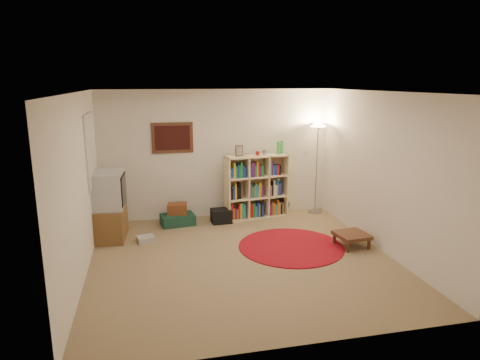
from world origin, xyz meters
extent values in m
cube|color=#8B7351|center=(0.00, 0.00, -0.01)|extent=(4.50, 4.50, 0.02)
cube|color=white|center=(0.00, 0.00, 2.51)|extent=(4.50, 4.50, 0.02)
cube|color=white|center=(0.00, 2.26, 1.25)|extent=(4.50, 0.02, 2.50)
cube|color=white|center=(0.00, -2.26, 1.25)|extent=(4.50, 0.02, 2.50)
cube|color=white|center=(-2.26, 0.00, 1.25)|extent=(0.02, 4.50, 2.50)
cube|color=white|center=(2.26, 0.00, 1.25)|extent=(0.02, 4.50, 2.50)
cube|color=#452618|center=(-0.85, 2.23, 1.60)|extent=(0.78, 0.04, 0.58)
cube|color=#46110E|center=(-0.85, 2.21, 1.60)|extent=(0.66, 0.01, 0.46)
cube|color=white|center=(-2.23, 1.30, 1.55)|extent=(0.03, 1.00, 1.20)
cube|color=beige|center=(1.85, 2.24, 1.20)|extent=(0.08, 0.01, 0.12)
cube|color=#FFE3AA|center=(0.73, 1.97, 0.01)|extent=(1.28, 0.52, 0.03)
cube|color=#FFE3AA|center=(0.73, 1.97, 1.23)|extent=(1.28, 0.52, 0.03)
cube|color=#FFE3AA|center=(0.13, 1.89, 0.62)|extent=(0.07, 0.36, 1.25)
cube|color=#FFE3AA|center=(1.34, 2.05, 0.62)|extent=(0.07, 0.36, 1.25)
cube|color=#FFE3AA|center=(0.71, 2.13, 0.62)|extent=(1.24, 0.18, 1.25)
cube|color=#FFE3AA|center=(0.53, 1.94, 0.62)|extent=(0.07, 0.34, 1.19)
cube|color=#FFE3AA|center=(0.94, 1.99, 0.62)|extent=(0.07, 0.34, 1.19)
cube|color=#FFE3AA|center=(0.73, 1.97, 0.42)|extent=(1.23, 0.49, 0.03)
cube|color=#FFE3AA|center=(0.73, 1.97, 0.83)|extent=(1.23, 0.49, 0.03)
cube|color=yellow|center=(0.17, 1.85, 0.17)|extent=(0.06, 0.15, 0.27)
cube|color=red|center=(0.21, 1.86, 0.19)|extent=(0.05, 0.15, 0.32)
cube|color=orange|center=(0.24, 1.87, 0.14)|extent=(0.05, 0.15, 0.22)
cube|color=#511A6B|center=(0.28, 1.87, 0.14)|extent=(0.05, 0.15, 0.22)
cube|color=orange|center=(0.32, 1.87, 0.13)|extent=(0.05, 0.15, 0.20)
cube|color=red|center=(0.35, 1.88, 0.16)|extent=(0.05, 0.14, 0.26)
cube|color=yellow|center=(0.38, 1.88, 0.19)|extent=(0.05, 0.15, 0.31)
cube|color=teal|center=(0.42, 1.89, 0.19)|extent=(0.06, 0.15, 0.32)
cube|color=teal|center=(0.46, 1.89, 0.18)|extent=(0.06, 0.15, 0.29)
cube|color=#511A6B|center=(0.17, 1.85, 0.53)|extent=(0.06, 0.15, 0.20)
cube|color=black|center=(0.21, 1.86, 0.54)|extent=(0.05, 0.15, 0.22)
cube|color=#1A35A1|center=(0.24, 1.87, 0.56)|extent=(0.05, 0.15, 0.26)
cube|color=yellow|center=(0.28, 1.87, 0.58)|extent=(0.05, 0.15, 0.30)
cube|color=black|center=(0.32, 1.88, 0.55)|extent=(0.06, 0.15, 0.23)
cube|color=black|center=(0.36, 1.88, 0.59)|extent=(0.06, 0.15, 0.31)
cube|color=#1A8636|center=(0.17, 1.85, 0.96)|extent=(0.06, 0.15, 0.25)
cube|color=#1A35A1|center=(0.21, 1.86, 0.94)|extent=(0.06, 0.15, 0.20)
cube|color=yellow|center=(0.26, 1.87, 0.99)|extent=(0.06, 0.15, 0.31)
cube|color=#1A8636|center=(0.30, 1.87, 0.95)|extent=(0.06, 0.15, 0.24)
cube|color=#1A35A1|center=(0.33, 1.88, 0.98)|extent=(0.04, 0.14, 0.28)
cube|color=#1A8636|center=(0.36, 1.88, 0.96)|extent=(0.04, 0.14, 0.26)
cube|color=#1A8636|center=(0.40, 1.89, 0.99)|extent=(0.06, 0.15, 0.30)
cube|color=#1A35A1|center=(0.43, 1.89, 0.96)|extent=(0.04, 0.14, 0.25)
cube|color=#1A35A1|center=(0.47, 1.89, 0.94)|extent=(0.06, 0.15, 0.21)
cube|color=red|center=(0.58, 1.91, 0.18)|extent=(0.05, 0.15, 0.30)
cube|color=red|center=(0.62, 1.91, 0.17)|extent=(0.05, 0.15, 0.28)
cube|color=#1A8636|center=(0.66, 1.92, 0.17)|extent=(0.06, 0.15, 0.28)
cube|color=teal|center=(0.70, 1.93, 0.14)|extent=(0.05, 0.15, 0.22)
cube|color=#1A35A1|center=(0.74, 1.93, 0.18)|extent=(0.06, 0.15, 0.29)
cube|color=#947950|center=(0.77, 1.94, 0.16)|extent=(0.04, 0.14, 0.26)
cube|color=black|center=(0.80, 1.94, 0.17)|extent=(0.05, 0.15, 0.29)
cube|color=#1A35A1|center=(0.84, 1.94, 0.15)|extent=(0.06, 0.15, 0.24)
cube|color=#511A6B|center=(0.57, 1.91, 0.54)|extent=(0.04, 0.14, 0.21)
cube|color=teal|center=(0.60, 1.91, 0.56)|extent=(0.05, 0.15, 0.26)
cube|color=#1A8636|center=(0.64, 1.92, 0.53)|extent=(0.05, 0.15, 0.20)
cube|color=#947950|center=(0.67, 1.92, 0.55)|extent=(0.04, 0.14, 0.24)
cube|color=teal|center=(0.69, 1.92, 0.56)|extent=(0.04, 0.14, 0.26)
cube|color=teal|center=(0.73, 1.93, 0.54)|extent=(0.06, 0.15, 0.21)
cube|color=yellow|center=(0.77, 1.93, 0.57)|extent=(0.04, 0.14, 0.28)
cube|color=orange|center=(0.80, 1.94, 0.57)|extent=(0.05, 0.15, 0.28)
cube|color=#511A6B|center=(0.83, 1.94, 0.55)|extent=(0.04, 0.14, 0.23)
cube|color=teal|center=(0.57, 1.91, 0.94)|extent=(0.04, 0.14, 0.21)
cube|color=#511A6B|center=(0.60, 1.91, 0.98)|extent=(0.06, 0.15, 0.30)
cube|color=#511A6B|center=(0.65, 1.92, 0.98)|extent=(0.06, 0.15, 0.28)
cube|color=#1A8636|center=(0.69, 1.92, 0.95)|extent=(0.05, 0.15, 0.23)
cube|color=yellow|center=(0.72, 1.93, 0.99)|extent=(0.04, 0.14, 0.30)
cube|color=red|center=(0.75, 1.93, 0.97)|extent=(0.05, 0.14, 0.27)
cube|color=#511A6B|center=(0.78, 1.94, 0.94)|extent=(0.05, 0.15, 0.21)
cube|color=#1A8636|center=(0.82, 1.94, 0.95)|extent=(0.06, 0.15, 0.23)
cube|color=#511A6B|center=(0.99, 1.96, 0.18)|extent=(0.05, 0.15, 0.30)
cube|color=red|center=(1.02, 1.97, 0.15)|extent=(0.05, 0.15, 0.24)
cube|color=#947950|center=(1.05, 1.97, 0.17)|extent=(0.04, 0.14, 0.27)
cube|color=orange|center=(1.09, 1.98, 0.15)|extent=(0.06, 0.15, 0.24)
cube|color=teal|center=(1.13, 1.98, 0.14)|extent=(0.06, 0.15, 0.21)
cube|color=orange|center=(1.17, 1.99, 0.18)|extent=(0.05, 0.15, 0.29)
cube|color=#947950|center=(1.21, 1.99, 0.16)|extent=(0.05, 0.15, 0.25)
cube|color=black|center=(1.24, 2.00, 0.13)|extent=(0.05, 0.15, 0.20)
cube|color=#947950|center=(1.28, 2.00, 0.15)|extent=(0.05, 0.14, 0.23)
cube|color=#511A6B|center=(0.98, 1.96, 0.54)|extent=(0.04, 0.14, 0.20)
cube|color=#947950|center=(1.01, 1.97, 0.54)|extent=(0.04, 0.14, 0.21)
cube|color=black|center=(1.04, 1.97, 0.58)|extent=(0.05, 0.15, 0.29)
cube|color=white|center=(1.08, 1.98, 0.59)|extent=(0.05, 0.15, 0.31)
cube|color=white|center=(1.12, 1.98, 0.53)|extent=(0.06, 0.15, 0.20)
cube|color=teal|center=(1.15, 1.99, 0.59)|extent=(0.05, 0.14, 0.32)
cube|color=#511A6B|center=(1.19, 1.99, 0.55)|extent=(0.05, 0.15, 0.23)
cube|color=#1A35A1|center=(1.22, 1.99, 0.57)|extent=(0.05, 0.14, 0.26)
cube|color=teal|center=(0.99, 1.96, 0.99)|extent=(0.06, 0.15, 0.31)
cube|color=#511A6B|center=(1.03, 1.97, 0.98)|extent=(0.04, 0.14, 0.28)
cube|color=teal|center=(1.06, 1.97, 0.93)|extent=(0.04, 0.14, 0.20)
cube|color=#1A35A1|center=(1.09, 1.98, 0.94)|extent=(0.04, 0.14, 0.22)
cube|color=#1A35A1|center=(1.11, 1.98, 0.94)|extent=(0.04, 0.14, 0.21)
cube|color=red|center=(1.15, 1.99, 0.94)|extent=(0.06, 0.15, 0.21)
cube|color=black|center=(1.19, 1.99, 0.94)|extent=(0.05, 0.15, 0.21)
cube|color=#452618|center=(0.38, 1.94, 1.35)|extent=(0.15, 0.04, 0.21)
cube|color=#A19486|center=(0.38, 1.92, 1.35)|extent=(0.12, 0.02, 0.17)
cylinder|color=#AF1510|center=(0.75, 1.97, 1.29)|extent=(0.08, 0.08, 0.08)
cylinder|color=#AEAFB2|center=(0.89, 1.99, 1.30)|extent=(0.07, 0.07, 0.10)
cylinder|color=#47B956|center=(1.18, 1.99, 1.37)|extent=(0.08, 0.08, 0.25)
cylinder|color=#47B956|center=(1.26, 2.06, 1.37)|extent=(0.08, 0.08, 0.25)
cylinder|color=#AEAFB2|center=(1.99, 2.00, 0.01)|extent=(0.30, 0.30, 0.03)
cylinder|color=#AEAFB2|center=(1.99, 2.00, 0.89)|extent=(0.03, 0.03, 1.71)
cone|color=#AEAFB2|center=(1.99, 2.00, 1.77)|extent=(0.36, 0.36, 0.14)
cylinder|color=#FFD88C|center=(1.99, 2.00, 1.78)|extent=(0.29, 0.29, 0.02)
cylinder|color=black|center=(1.30, 2.07, 0.01)|extent=(0.17, 0.17, 0.03)
cylinder|color=black|center=(1.30, 2.07, 0.09)|extent=(0.03, 0.03, 0.13)
cylinder|color=black|center=(1.30, 2.06, 0.20)|extent=(0.31, 0.08, 0.31)
cube|color=brown|center=(-2.04, 1.37, 0.28)|extent=(0.61, 0.84, 0.56)
cube|color=#BCBCC1|center=(-2.04, 1.37, 0.86)|extent=(0.60, 0.71, 0.61)
cube|color=black|center=(-1.75, 1.35, 0.86)|extent=(0.06, 0.58, 0.51)
cube|color=black|center=(-1.75, 1.35, 0.86)|extent=(0.05, 0.51, 0.45)
cube|color=#BCBCC1|center=(-1.42, 1.08, 0.05)|extent=(0.32, 0.28, 0.09)
cube|color=#153B2E|center=(-0.83, 1.84, 0.10)|extent=(0.67, 0.48, 0.20)
cube|color=brown|center=(-0.83, 1.88, 0.30)|extent=(0.39, 0.30, 0.20)
cube|color=black|center=(0.00, 1.79, 0.13)|extent=(0.39, 0.33, 0.26)
cylinder|color=white|center=(0.33, 2.05, 0.13)|extent=(0.15, 0.15, 0.27)
cylinder|color=maroon|center=(0.89, 0.31, 0.01)|extent=(1.72, 1.72, 0.02)
cube|color=#452618|center=(1.86, 0.12, 0.20)|extent=(0.55, 0.55, 0.06)
cube|color=#452618|center=(1.69, -0.10, 0.09)|extent=(0.04, 0.04, 0.18)
cube|color=#452618|center=(2.08, -0.05, 0.09)|extent=(0.04, 0.04, 0.18)
cube|color=#452618|center=(1.64, 0.29, 0.09)|extent=(0.04, 0.04, 0.18)
cube|color=#452618|center=(2.04, 0.34, 0.09)|extent=(0.04, 0.04, 0.18)
camera|label=1|loc=(-1.35, -5.91, 2.65)|focal=32.00mm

